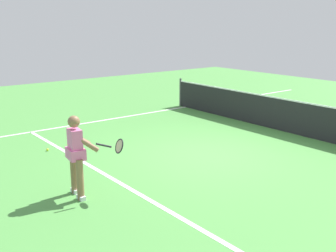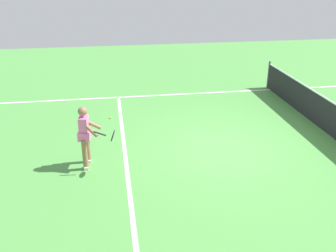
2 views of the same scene
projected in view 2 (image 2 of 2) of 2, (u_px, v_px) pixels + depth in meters
ground_plane at (222, 148)px, 10.38m from camera, size 28.51×28.51×0.00m
service_line_marking at (125, 155)px, 10.00m from camera, size 9.34×0.10×0.01m
sideline_left_marking at (188, 94)px, 14.62m from camera, size 0.10×19.93×0.01m
tennis_player at (86, 134)px, 9.16m from camera, size 0.86×0.91×1.55m
tennis_ball_near at (111, 117)px, 12.32m from camera, size 0.07×0.07×0.07m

